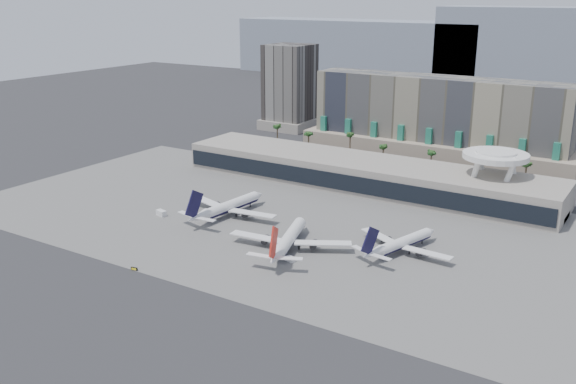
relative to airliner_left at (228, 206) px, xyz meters
The scene contains 14 objects.
ground 53.76m from the airliner_left, 60.19° to the right, with size 900.00×900.00×0.00m, color #232326.
apron_pad 28.22m from the airliner_left, 17.62° to the left, with size 260.00×130.00×0.06m, color #5B5B59.
mountain_ridge 427.76m from the airliner_left, 82.66° to the left, with size 680.00×60.00×70.00m.
hotel 133.67m from the airliner_left, 74.00° to the left, with size 140.00×30.00×42.00m.
office_tower 169.09m from the airliner_left, 114.00° to the left, with size 30.00×30.00×52.00m.
terminal 68.75m from the airliner_left, 67.16° to the left, with size 170.00×32.50×14.50m.
saucer_structure 108.22m from the airliner_left, 40.39° to the left, with size 26.00×26.00×21.89m.
palm_row 104.28m from the airliner_left, 71.13° to the left, with size 157.80×2.80×13.10m.
airliner_left is the anchor object (origin of this frame).
airliner_centre 41.17m from the airliner_left, 23.46° to the right, with size 40.86×42.30×15.08m.
airliner_right 70.68m from the airliner_left, ahead, with size 35.76×37.07×13.12m.
service_vehicle_a 26.09m from the airliner_left, 147.54° to the right, with size 4.42×2.16×2.16m, color silver.
service_vehicle_b 50.15m from the airliner_left, 29.50° to the right, with size 3.14×1.80×1.62m, color silver.
taxiway_sign 56.80m from the airliner_left, 83.66° to the right, with size 2.32×0.72×1.05m.
Camera 1 is at (117.42, -138.76, 82.72)m, focal length 40.00 mm.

